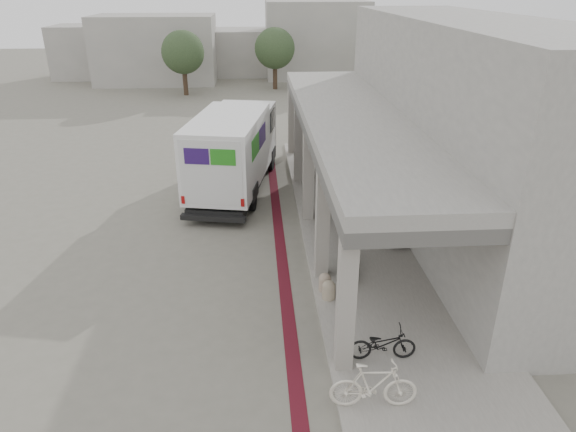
{
  "coord_description": "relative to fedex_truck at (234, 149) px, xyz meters",
  "views": [
    {
      "loc": [
        0.26,
        -12.57,
        8.04
      ],
      "look_at": [
        1.18,
        1.45,
        1.6
      ],
      "focal_mm": 32.0,
      "sensor_mm": 36.0,
      "label": 1
    }
  ],
  "objects": [
    {
      "name": "distant_backdrop",
      "position": [
        -2.22,
        28.07,
        0.93
      ],
      "size": [
        28.0,
        10.0,
        6.5
      ],
      "color": "gray",
      "rests_on": "ground"
    },
    {
      "name": "tree_left",
      "position": [
        -4.38,
        20.18,
        1.41
      ],
      "size": [
        3.2,
        3.2,
        4.8
      ],
      "color": "#38281C",
      "rests_on": "ground"
    },
    {
      "name": "tree_right",
      "position": [
        10.62,
        21.18,
        1.41
      ],
      "size": [
        3.2,
        3.2,
        4.8
      ],
      "color": "#38281C",
      "rests_on": "ground"
    },
    {
      "name": "bollard_far",
      "position": [
        2.77,
        -8.61,
        -1.38
      ],
      "size": [
        0.36,
        0.36,
        0.54
      ],
      "color": "gray",
      "rests_on": "sidewalk"
    },
    {
      "name": "utility_cabinet",
      "position": [
        4.92,
        -5.28,
        -1.2
      ],
      "size": [
        0.47,
        0.59,
        0.9
      ],
      "primitive_type": "cube",
      "rotation": [
        0.0,
        0.0,
        -0.13
      ],
      "color": "slate",
      "rests_on": "sidewalk"
    },
    {
      "name": "bicycle_cream",
      "position": [
        3.12,
        -12.58,
        -1.12
      ],
      "size": [
        1.82,
        0.6,
        1.08
      ],
      "primitive_type": "imported",
      "rotation": [
        0.0,
        0.0,
        1.52
      ],
      "color": "silver",
      "rests_on": "sidewalk"
    },
    {
      "name": "bicycle_black",
      "position": [
        3.65,
        -11.15,
        -1.25
      ],
      "size": [
        1.55,
        0.57,
        0.81
      ],
      "primitive_type": "imported",
      "rotation": [
        0.0,
        0.0,
        1.55
      ],
      "color": "black",
      "rests_on": "sidewalk"
    },
    {
      "name": "fedex_truck",
      "position": [
        0.0,
        0.0,
        0.0
      ],
      "size": [
        3.76,
        8.11,
        3.33
      ],
      "rotation": [
        0.0,
        0.0,
        -0.19
      ],
      "color": "black",
      "rests_on": "ground"
    },
    {
      "name": "ground",
      "position": [
        0.62,
        -7.82,
        -1.78
      ],
      "size": [
        120.0,
        120.0,
        0.0
      ],
      "primitive_type": "plane",
      "color": "#69655A",
      "rests_on": "ground"
    },
    {
      "name": "bench",
      "position": [
        3.51,
        -7.19,
        -1.38
      ],
      "size": [
        0.61,
        1.65,
        0.38
      ],
      "rotation": [
        0.0,
        0.0,
        -0.16
      ],
      "color": "slate",
      "rests_on": "sidewalk"
    },
    {
      "name": "transit_building",
      "position": [
        7.45,
        -3.32,
        1.63
      ],
      "size": [
        7.6,
        17.0,
        7.0
      ],
      "color": "gray",
      "rests_on": "ground"
    },
    {
      "name": "sidewalk",
      "position": [
        4.62,
        -7.82,
        -1.72
      ],
      "size": [
        4.4,
        28.0,
        0.12
      ],
      "primitive_type": "cube",
      "color": "gray",
      "rests_on": "ground"
    },
    {
      "name": "tree_mid",
      "position": [
        2.62,
        22.18,
        1.41
      ],
      "size": [
        3.2,
        3.2,
        4.8
      ],
      "color": "#38281C",
      "rests_on": "ground"
    },
    {
      "name": "bike_lane_stripe",
      "position": [
        1.62,
        -5.82,
        -1.77
      ],
      "size": [
        0.35,
        40.0,
        0.01
      ],
      "primitive_type": "cube",
      "color": "#50101B",
      "rests_on": "ground"
    },
    {
      "name": "bollard_near",
      "position": [
        2.72,
        -8.21,
        -1.39
      ],
      "size": [
        0.36,
        0.36,
        0.53
      ],
      "color": "gray",
      "rests_on": "sidewalk"
    }
  ]
}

